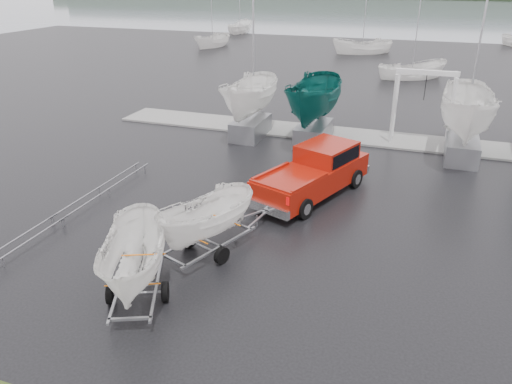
% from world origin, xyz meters
% --- Properties ---
extents(ground_plane, '(120.00, 120.00, 0.00)m').
position_xyz_m(ground_plane, '(0.00, 0.00, 0.00)').
color(ground_plane, black).
rests_on(ground_plane, ground).
extents(lake, '(300.00, 300.00, 0.00)m').
position_xyz_m(lake, '(0.00, 100.00, -0.01)').
color(lake, gray).
rests_on(lake, ground).
extents(dock, '(30.00, 3.00, 0.12)m').
position_xyz_m(dock, '(0.00, 13.00, 0.05)').
color(dock, gray).
rests_on(dock, ground).
extents(pickup_truck, '(4.18, 6.63, 2.09)m').
position_xyz_m(pickup_truck, '(-0.36, 4.33, 1.09)').
color(pickup_truck, maroon).
rests_on(pickup_truck, ground).
extents(trailer_hitched, '(2.36, 3.79, 4.77)m').
position_xyz_m(trailer_hitched, '(-2.68, -1.91, 2.59)').
color(trailer_hitched, gray).
rests_on(trailer_hitched, ground).
extents(trailer_parked, '(2.52, 3.77, 5.17)m').
position_xyz_m(trailer_parked, '(-3.59, -4.97, 2.80)').
color(trailer_parked, gray).
rests_on(trailer_parked, ground).
extents(boat_hoist, '(3.30, 2.18, 4.12)m').
position_xyz_m(boat_hoist, '(3.56, 13.00, 2.67)').
color(boat_hoist, silver).
rests_on(boat_hoist, ground).
extents(keelboat_0, '(2.40, 3.20, 10.57)m').
position_xyz_m(keelboat_0, '(-5.82, 11.00, 3.81)').
color(keelboat_0, gray).
rests_on(keelboat_0, ground).
extents(keelboat_1, '(2.59, 3.20, 7.99)m').
position_xyz_m(keelboat_1, '(-2.11, 11.20, 4.12)').
color(keelboat_1, gray).
rests_on(keelboat_1, ground).
extents(keelboat_2, '(2.67, 3.20, 10.85)m').
position_xyz_m(keelboat_2, '(5.77, 11.00, 4.25)').
color(keelboat_2, gray).
rests_on(keelboat_2, ground).
extents(mast_rack_0, '(0.56, 6.50, 0.06)m').
position_xyz_m(mast_rack_0, '(-9.00, 1.00, 0.35)').
color(mast_rack_0, gray).
rests_on(mast_rack_0, ground).
extents(moored_boat_0, '(3.01, 3.06, 11.43)m').
position_xyz_m(moored_boat_0, '(-23.21, 44.66, 0.00)').
color(moored_boat_0, white).
rests_on(moored_boat_0, ground).
extents(moored_boat_1, '(3.74, 3.71, 11.65)m').
position_xyz_m(moored_boat_1, '(-4.37, 45.35, 0.00)').
color(moored_boat_1, white).
rests_on(moored_boat_1, ground).
extents(moored_boat_2, '(3.45, 3.42, 11.29)m').
position_xyz_m(moored_boat_2, '(2.01, 32.11, 0.00)').
color(moored_boat_2, white).
rests_on(moored_boat_2, ground).
extents(moored_boat_4, '(2.79, 2.87, 11.67)m').
position_xyz_m(moored_boat_4, '(-25.57, 60.42, 0.00)').
color(moored_boat_4, white).
rests_on(moored_boat_4, ground).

